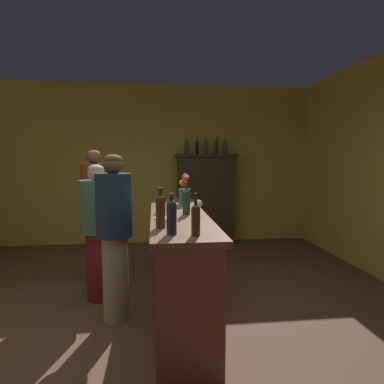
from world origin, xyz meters
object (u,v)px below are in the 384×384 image
Objects in this scene: wine_bottle_riesling at (172,215)px; patron_in_grey at (95,210)px; bar_counter at (178,262)px; patron_tall at (115,231)px; wine_bottle_rose at (161,209)px; cheese_plate at (165,218)px; wine_bottle_malbec at (196,218)px; wine_glass_mid at (187,194)px; display_bottle_midleft at (197,147)px; display_bottle_center at (206,146)px; display_cabinet at (206,197)px; display_bottle_midright at (216,146)px; display_bottle_left at (186,147)px; display_bottle_right at (225,147)px; flower_arrangement at (184,192)px; wine_bottle_chardonnay at (186,200)px; wine_glass_rear at (161,202)px; wine_glass_front at (198,204)px; patron_redhead at (98,227)px.

patron_in_grey is (-0.87, 1.93, -0.24)m from wine_bottle_riesling.
bar_counter is 1.44m from patron_in_grey.
wine_bottle_rose is at bearing -63.43° from patron_tall.
patron_in_grey is at bearing 122.60° from cheese_plate.
wine_bottle_riesling is (-0.17, 0.05, 0.01)m from wine_bottle_malbec.
wine_glass_mid is 1.19m from patron_in_grey.
display_bottle_center is at bearing -0.00° from display_bottle_midleft.
display_cabinet is 5.12× the size of display_bottle_midright.
display_bottle_left is 0.99× the size of display_bottle_right.
bar_counter is 6.62× the size of flower_arrangement.
cheese_plate is (-0.22, -0.22, -0.13)m from wine_bottle_chardonnay.
wine_glass_mid is 0.45× the size of display_bottle_midright.
wine_bottle_rose is 1.89m from patron_in_grey.
display_bottle_midright is at bearing 73.46° from wine_bottle_chardonnay.
wine_bottle_chardonnay is 0.87× the size of flower_arrangement.
patron_tall is (-0.45, -0.14, -0.25)m from wine_glass_rear.
display_bottle_center is at bearing 74.08° from flower_arrangement.
patron_in_grey is at bearing -134.80° from display_bottle_center.
wine_bottle_rose is 2.01× the size of wine_glass_front.
display_bottle_midright is 2.69m from patron_in_grey.
wine_glass_mid reaches higher than wine_glass_rear.
wine_bottle_malbec is 1.01× the size of wine_bottle_riesling.
wine_bottle_chardonnay is 2.88m from display_bottle_left.
display_bottle_midright reaches higher than patron_in_grey.
display_bottle_center reaches higher than bar_counter.
wine_bottle_malbec is 0.70m from cheese_plate.
display_cabinet reaches higher than wine_glass_front.
display_bottle_right is (0.99, 2.80, 0.63)m from wine_bottle_chardonnay.
display_bottle_center reaches higher than display_bottle_right.
display_bottle_center is 0.93× the size of display_bottle_midright.
bar_counter is 1.45× the size of patron_in_grey.
display_bottle_center is 2.94m from patron_redhead.
wine_glass_rear is 2.78m from display_bottle_left.
display_bottle_left reaches higher than display_cabinet.
wine_glass_rear is at bearing 88.79° from wine_bottle_rose.
flower_arrangement is (-0.05, 0.87, 0.03)m from wine_glass_front.
cheese_plate is at bearing -105.36° from flower_arrangement.
display_bottle_right is 3.15m from patron_redhead.
display_bottle_center is (0.58, 2.04, 0.62)m from flower_arrangement.
wine_glass_mid is 1.01× the size of wine_glass_rear.
display_bottle_right reaches higher than wine_glass_rear.
wine_bottle_chardonnay is 0.94m from wine_glass_mid.
flower_arrangement is at bearing 63.59° from wine_glass_rear.
wine_bottle_riesling is 0.98m from wine_glass_rear.
flower_arrangement reaches higher than wine_glass_front.
wine_glass_mid is 0.49× the size of display_bottle_center.
display_bottle_left is 0.19× the size of patron_redhead.
wine_bottle_rose is at bearing -91.21° from wine_glass_rear.
wine_bottle_riesling reaches higher than cheese_plate.
wine_bottle_rose is at bearing -97.21° from cheese_plate.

